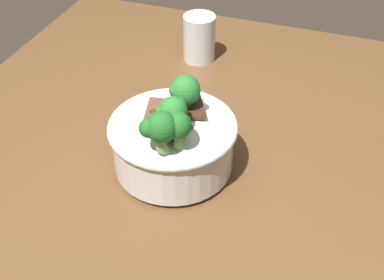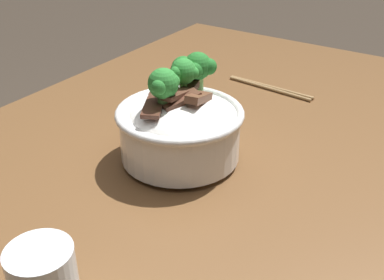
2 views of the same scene
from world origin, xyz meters
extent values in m
cube|color=brown|center=(0.00, 0.00, 0.76)|extent=(1.25, 0.88, 0.05)
cube|color=brown|center=(-0.55, -0.36, 0.37)|extent=(0.07, 0.07, 0.74)
cylinder|color=white|center=(0.07, -0.03, 0.79)|extent=(0.10, 0.10, 0.01)
cylinder|color=white|center=(0.07, -0.03, 0.83)|extent=(0.19, 0.19, 0.08)
torus|color=white|center=(0.07, -0.03, 0.87)|extent=(0.20, 0.20, 0.01)
ellipsoid|color=white|center=(0.07, -0.03, 0.86)|extent=(0.17, 0.17, 0.06)
cube|color=#563323|center=(0.07, -0.02, 0.90)|extent=(0.07, 0.05, 0.02)
cube|color=brown|center=(0.05, 0.00, 0.90)|extent=(0.06, 0.03, 0.03)
cube|color=brown|center=(0.06, -0.04, 0.89)|extent=(0.05, 0.05, 0.01)
cube|color=#4C2B1E|center=(0.10, -0.05, 0.89)|extent=(0.08, 0.06, 0.01)
cube|color=#563323|center=(0.07, -0.03, 0.91)|extent=(0.06, 0.02, 0.01)
cube|color=#4C2B1E|center=(0.02, -0.04, 0.90)|extent=(0.06, 0.03, 0.02)
cylinder|color=#5B9947|center=(0.09, -0.04, 0.90)|extent=(0.02, 0.02, 0.03)
sphere|color=#2D8433|center=(0.09, -0.04, 0.93)|extent=(0.05, 0.05, 0.05)
sphere|color=#2D8433|center=(0.11, -0.03, 0.93)|extent=(0.02, 0.02, 0.02)
sphere|color=#2D8433|center=(0.08, -0.03, 0.93)|extent=(0.02, 0.02, 0.02)
cylinder|color=#6BA84C|center=(0.01, -0.06, 0.90)|extent=(0.01, 0.01, 0.03)
sphere|color=#237028|center=(0.01, -0.06, 0.92)|extent=(0.04, 0.04, 0.04)
sphere|color=#237028|center=(0.03, -0.06, 0.92)|extent=(0.02, 0.02, 0.02)
sphere|color=#237028|center=(0.00, -0.05, 0.93)|extent=(0.02, 0.02, 0.02)
cylinder|color=#7AB256|center=(0.00, -0.04, 0.90)|extent=(0.02, 0.02, 0.03)
sphere|color=#237028|center=(0.00, -0.04, 0.93)|extent=(0.05, 0.05, 0.05)
sphere|color=#237028|center=(0.02, -0.03, 0.92)|extent=(0.03, 0.03, 0.03)
sphere|color=#237028|center=(-0.01, -0.02, 0.93)|extent=(0.03, 0.03, 0.03)
cylinder|color=#6BA84C|center=(0.04, -0.04, 0.90)|extent=(0.01, 0.01, 0.03)
sphere|color=#2D8433|center=(0.04, -0.04, 0.93)|extent=(0.04, 0.04, 0.04)
sphere|color=#2D8433|center=(0.05, -0.04, 0.93)|extent=(0.02, 0.02, 0.02)
sphere|color=#2D8433|center=(0.03, -0.03, 0.93)|extent=(0.02, 0.02, 0.02)
cylinder|color=#9E7A4C|center=(-0.28, -0.03, 0.79)|extent=(0.02, 0.20, 0.01)
cylinder|color=#9E7A4C|center=(-0.27, -0.03, 0.79)|extent=(0.03, 0.20, 0.01)
camera|label=1|loc=(-0.51, -0.26, 1.36)|focal=47.85mm
camera|label=2|loc=(0.62, 0.36, 1.20)|focal=45.13mm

